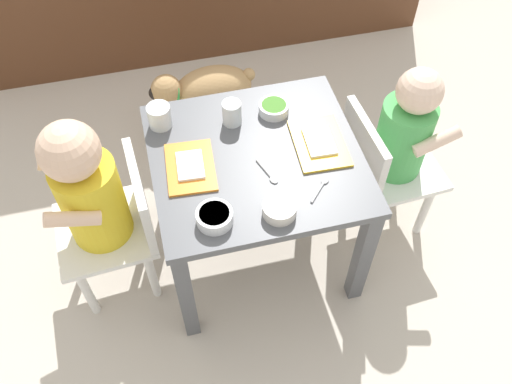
% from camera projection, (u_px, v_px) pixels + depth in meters
% --- Properties ---
extents(ground_plane, '(7.00, 7.00, 0.00)m').
position_uv_depth(ground_plane, '(256.00, 246.00, 1.93)').
color(ground_plane, beige).
extents(dining_table, '(0.59, 0.56, 0.48)m').
position_uv_depth(dining_table, '(256.00, 175.00, 1.62)').
color(dining_table, '#515459').
rests_on(dining_table, ground).
extents(seated_child_left, '(0.30, 0.30, 0.71)m').
position_uv_depth(seated_child_left, '(94.00, 195.00, 1.51)').
color(seated_child_left, white).
rests_on(seated_child_left, ground).
extents(seated_child_right, '(0.30, 0.30, 0.67)m').
position_uv_depth(seated_child_right, '(400.00, 138.00, 1.68)').
color(seated_child_right, white).
rests_on(seated_child_right, ground).
extents(dog, '(0.41, 0.20, 0.32)m').
position_uv_depth(dog, '(207.00, 91.00, 2.11)').
color(dog, tan).
rests_on(dog, ground).
extents(food_tray_left, '(0.15, 0.20, 0.02)m').
position_uv_depth(food_tray_left, '(190.00, 166.00, 1.52)').
color(food_tray_left, orange).
rests_on(food_tray_left, dining_table).
extents(food_tray_right, '(0.15, 0.21, 0.02)m').
position_uv_depth(food_tray_right, '(319.00, 143.00, 1.57)').
color(food_tray_right, gold).
rests_on(food_tray_right, dining_table).
extents(water_cup_left, '(0.07, 0.07, 0.07)m').
position_uv_depth(water_cup_left, '(160.00, 117.00, 1.60)').
color(water_cup_left, white).
rests_on(water_cup_left, dining_table).
extents(water_cup_right, '(0.06, 0.06, 0.07)m').
position_uv_depth(water_cup_right, '(232.00, 114.00, 1.61)').
color(water_cup_right, white).
rests_on(water_cup_right, dining_table).
extents(veggie_bowl_near, '(0.09, 0.09, 0.03)m').
position_uv_depth(veggie_bowl_near, '(280.00, 209.00, 1.42)').
color(veggie_bowl_near, silver).
rests_on(veggie_bowl_near, dining_table).
extents(cereal_bowl_right_side, '(0.09, 0.09, 0.03)m').
position_uv_depth(cereal_bowl_right_side, '(274.00, 108.00, 1.65)').
color(cereal_bowl_right_side, white).
rests_on(cereal_bowl_right_side, dining_table).
extents(veggie_bowl_far, '(0.10, 0.10, 0.04)m').
position_uv_depth(veggie_bowl_far, '(215.00, 217.00, 1.40)').
color(veggie_bowl_far, white).
rests_on(veggie_bowl_far, dining_table).
extents(spoon_by_left_tray, '(0.04, 0.10, 0.01)m').
position_uv_depth(spoon_by_left_tray, '(269.00, 174.00, 1.51)').
color(spoon_by_left_tray, silver).
rests_on(spoon_by_left_tray, dining_table).
extents(spoon_by_right_tray, '(0.08, 0.08, 0.01)m').
position_uv_depth(spoon_by_right_tray, '(321.00, 187.00, 1.48)').
color(spoon_by_right_tray, silver).
rests_on(spoon_by_right_tray, dining_table).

